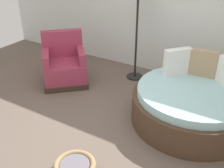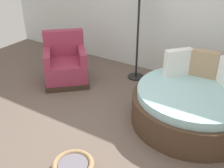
% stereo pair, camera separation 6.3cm
% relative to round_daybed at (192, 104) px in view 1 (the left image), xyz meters
% --- Properties ---
extents(ground_plane, '(8.00, 8.00, 0.02)m').
position_rel_round_daybed_xyz_m(ground_plane, '(-1.04, -0.87, -0.30)').
color(ground_plane, '#66564C').
extents(round_daybed, '(1.77, 1.77, 0.98)m').
position_rel_round_daybed_xyz_m(round_daybed, '(0.00, 0.00, 0.00)').
color(round_daybed, '#473323').
rests_on(round_daybed, ground_plane).
extents(red_armchair, '(1.13, 1.13, 0.94)m').
position_rel_round_daybed_xyz_m(red_armchair, '(-2.47, 0.03, 0.04)').
color(red_armchair, '#38281E').
rests_on(red_armchair, ground_plane).
extents(pet_basket, '(0.51, 0.51, 0.13)m').
position_rel_round_daybed_xyz_m(pet_basket, '(-0.87, -1.73, -0.22)').
color(pet_basket, '#9E7F56').
rests_on(pet_basket, ground_plane).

